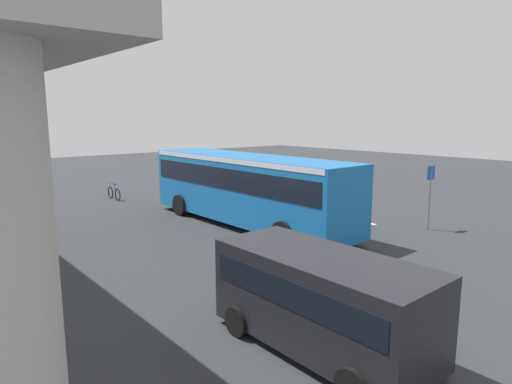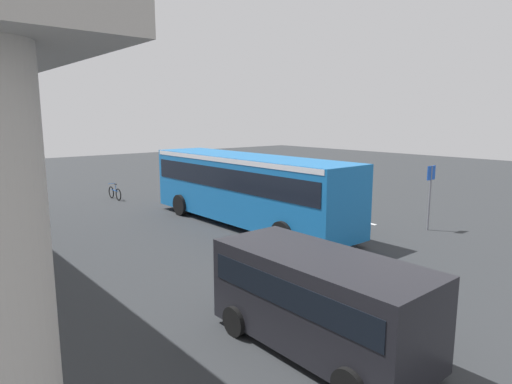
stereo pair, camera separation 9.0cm
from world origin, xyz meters
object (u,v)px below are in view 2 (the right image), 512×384
Objects in this scene: city_bus at (247,184)px; bicycle_blue at (115,193)px; parked_van at (319,296)px; traffic_sign at (430,187)px.

city_bus is 6.52× the size of bicycle_blue.
parked_van is 19.67m from bicycle_blue.
bicycle_blue is 0.63× the size of traffic_sign.
bicycle_blue is 17.50m from traffic_sign.
city_bus is 10.27m from bicycle_blue.
parked_van is 1.71× the size of traffic_sign.
city_bus is 10.98m from parked_van.
parked_van is at bearing 148.80° from city_bus.
traffic_sign is at bearing -154.68° from bicycle_blue.
city_bus reaches higher than bicycle_blue.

